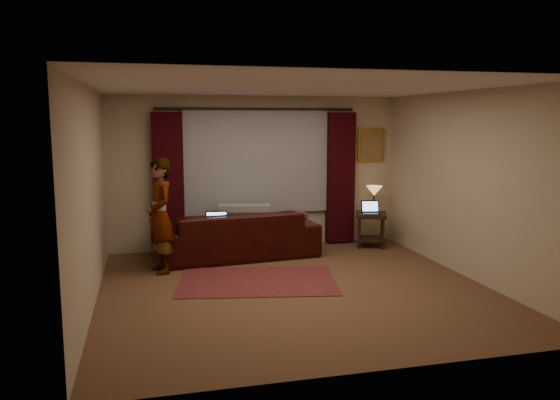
# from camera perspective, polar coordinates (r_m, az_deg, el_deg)

# --- Properties ---
(floor) EXTENTS (5.00, 5.00, 0.01)m
(floor) POSITION_cam_1_polar(r_m,az_deg,el_deg) (7.29, 1.52, -9.21)
(floor) COLOR brown
(floor) RESTS_ON ground
(ceiling) EXTENTS (5.00, 5.00, 0.02)m
(ceiling) POSITION_cam_1_polar(r_m,az_deg,el_deg) (6.96, 1.60, 11.70)
(ceiling) COLOR silver
(ceiling) RESTS_ON ground
(wall_back) EXTENTS (5.00, 0.02, 2.60)m
(wall_back) POSITION_cam_1_polar(r_m,az_deg,el_deg) (9.43, -2.49, 2.89)
(wall_back) COLOR #C0AE94
(wall_back) RESTS_ON ground
(wall_front) EXTENTS (5.00, 0.02, 2.60)m
(wall_front) POSITION_cam_1_polar(r_m,az_deg,el_deg) (4.67, 9.74, -2.77)
(wall_front) COLOR #C0AE94
(wall_front) RESTS_ON ground
(wall_left) EXTENTS (0.02, 5.00, 2.60)m
(wall_left) POSITION_cam_1_polar(r_m,az_deg,el_deg) (6.79, -19.24, 0.32)
(wall_left) COLOR #C0AE94
(wall_left) RESTS_ON ground
(wall_right) EXTENTS (0.02, 5.00, 2.60)m
(wall_right) POSITION_cam_1_polar(r_m,az_deg,el_deg) (8.04, 19.02, 1.51)
(wall_right) COLOR #C0AE94
(wall_right) RESTS_ON ground
(sheer_curtain) EXTENTS (2.50, 0.05, 1.80)m
(sheer_curtain) POSITION_cam_1_polar(r_m,az_deg,el_deg) (9.35, -2.42, 4.08)
(sheer_curtain) COLOR #9999A1
(sheer_curtain) RESTS_ON wall_back
(drape_left) EXTENTS (0.50, 0.14, 2.30)m
(drape_left) POSITION_cam_1_polar(r_m,az_deg,el_deg) (9.15, -11.60, 1.81)
(drape_left) COLOR black
(drape_left) RESTS_ON floor
(drape_right) EXTENTS (0.50, 0.14, 2.30)m
(drape_right) POSITION_cam_1_polar(r_m,az_deg,el_deg) (9.74, 6.34, 2.32)
(drape_right) COLOR black
(drape_right) RESTS_ON floor
(curtain_rod) EXTENTS (0.04, 0.04, 3.40)m
(curtain_rod) POSITION_cam_1_polar(r_m,az_deg,el_deg) (9.28, -2.39, 9.49)
(curtain_rod) COLOR black
(curtain_rod) RESTS_ON wall_back
(picture_frame) EXTENTS (0.50, 0.04, 0.60)m
(picture_frame) POSITION_cam_1_polar(r_m,az_deg,el_deg) (9.99, 9.48, 5.68)
(picture_frame) COLOR #B78930
(picture_frame) RESTS_ON wall_back
(sofa) EXTENTS (2.69, 1.38, 1.04)m
(sofa) POSITION_cam_1_polar(r_m,az_deg,el_deg) (8.78, -4.63, -2.66)
(sofa) COLOR black
(sofa) RESTS_ON floor
(throw_blanket) EXTENTS (0.90, 0.51, 0.10)m
(throw_blanket) POSITION_cam_1_polar(r_m,az_deg,el_deg) (8.95, -3.77, 0.95)
(throw_blanket) COLOR gray
(throw_blanket) RESTS_ON sofa
(clothing_pile) EXTENTS (0.65, 0.59, 0.22)m
(clothing_pile) POSITION_cam_1_polar(r_m,az_deg,el_deg) (8.90, 1.28, -1.75)
(clothing_pile) COLOR brown
(clothing_pile) RESTS_ON sofa
(laptop_sofa) EXTENTS (0.39, 0.42, 0.25)m
(laptop_sofa) POSITION_cam_1_polar(r_m,az_deg,el_deg) (8.51, -6.65, -2.17)
(laptop_sofa) COLOR black
(laptop_sofa) RESTS_ON sofa
(area_rug) EXTENTS (2.35, 1.79, 0.01)m
(area_rug) POSITION_cam_1_polar(r_m,az_deg,el_deg) (7.57, -2.40, -8.45)
(area_rug) COLOR maroon
(area_rug) RESTS_ON floor
(end_table) EXTENTS (0.68, 0.68, 0.60)m
(end_table) POSITION_cam_1_polar(r_m,az_deg,el_deg) (9.66, 9.47, -3.09)
(end_table) COLOR black
(end_table) RESTS_ON floor
(tiffany_lamp) EXTENTS (0.40, 0.40, 0.46)m
(tiffany_lamp) POSITION_cam_1_polar(r_m,az_deg,el_deg) (9.72, 9.80, 0.13)
(tiffany_lamp) COLOR olive
(tiffany_lamp) RESTS_ON end_table
(laptop_table) EXTENTS (0.36, 0.38, 0.22)m
(laptop_table) POSITION_cam_1_polar(r_m,az_deg,el_deg) (9.47, 9.52, -0.79)
(laptop_table) COLOR black
(laptop_table) RESTS_ON end_table
(person) EXTENTS (0.61, 0.61, 1.66)m
(person) POSITION_cam_1_polar(r_m,az_deg,el_deg) (8.02, -12.43, -1.63)
(person) COLOR gray
(person) RESTS_ON floor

